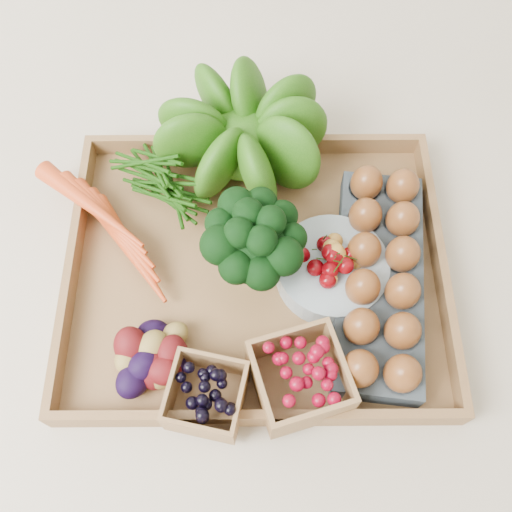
{
  "coord_description": "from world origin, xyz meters",
  "views": [
    {
      "loc": [
        -0.0,
        -0.36,
        0.78
      ],
      "look_at": [
        0.0,
        0.0,
        0.06
      ],
      "focal_mm": 40.0,
      "sensor_mm": 36.0,
      "label": 1
    }
  ],
  "objects_px": {
    "tray": "(256,272)",
    "cherry_bowl": "(331,270)",
    "egg_carton": "(378,281)",
    "broccoli": "(255,255)"
  },
  "relations": [
    {
      "from": "tray",
      "to": "cherry_bowl",
      "type": "xyz_separation_m",
      "value": [
        0.11,
        -0.01,
        0.03
      ]
    },
    {
      "from": "cherry_bowl",
      "to": "egg_carton",
      "type": "bearing_deg",
      "value": -14.34
    },
    {
      "from": "tray",
      "to": "egg_carton",
      "type": "distance_m",
      "value": 0.18
    },
    {
      "from": "cherry_bowl",
      "to": "egg_carton",
      "type": "xyz_separation_m",
      "value": [
        0.07,
        -0.02,
        -0.0
      ]
    },
    {
      "from": "tray",
      "to": "cherry_bowl",
      "type": "distance_m",
      "value": 0.11
    },
    {
      "from": "broccoli",
      "to": "tray",
      "type": "bearing_deg",
      "value": 69.32
    },
    {
      "from": "egg_carton",
      "to": "tray",
      "type": "bearing_deg",
      "value": 177.92
    },
    {
      "from": "broccoli",
      "to": "egg_carton",
      "type": "distance_m",
      "value": 0.18
    },
    {
      "from": "tray",
      "to": "broccoli",
      "type": "distance_m",
      "value": 0.06
    },
    {
      "from": "cherry_bowl",
      "to": "egg_carton",
      "type": "height_order",
      "value": "cherry_bowl"
    }
  ]
}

